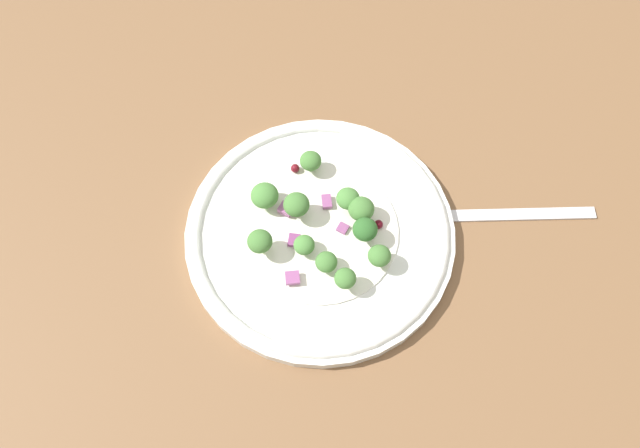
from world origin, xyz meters
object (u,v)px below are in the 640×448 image
(broccoli_floret_1, at_px, (345,279))
(fork, at_px, (486,215))
(broccoli_floret_0, at_px, (326,262))
(broccoli_floret_2, at_px, (348,199))
(plate, at_px, (320,233))

(broccoli_floret_1, relative_size, fork, 0.11)
(broccoli_floret_1, bearing_deg, fork, -84.52)
(broccoli_floret_0, xyz_separation_m, fork, (-0.01, -0.16, -0.02))
(broccoli_floret_0, distance_m, broccoli_floret_2, 0.07)
(broccoli_floret_1, height_order, broccoli_floret_2, broccoli_floret_1)
(broccoli_floret_0, bearing_deg, broccoli_floret_2, -41.69)
(plate, height_order, fork, plate)
(plate, height_order, broccoli_floret_0, broccoli_floret_0)
(broccoli_floret_0, height_order, broccoli_floret_2, broccoli_floret_2)
(plate, height_order, broccoli_floret_2, broccoli_floret_2)
(broccoli_floret_0, bearing_deg, fork, -92.81)
(plate, distance_m, broccoli_floret_0, 0.04)
(broccoli_floret_2, bearing_deg, broccoli_floret_0, 138.31)
(broccoli_floret_0, height_order, fork, broccoli_floret_0)
(plate, bearing_deg, broccoli_floret_1, 178.22)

